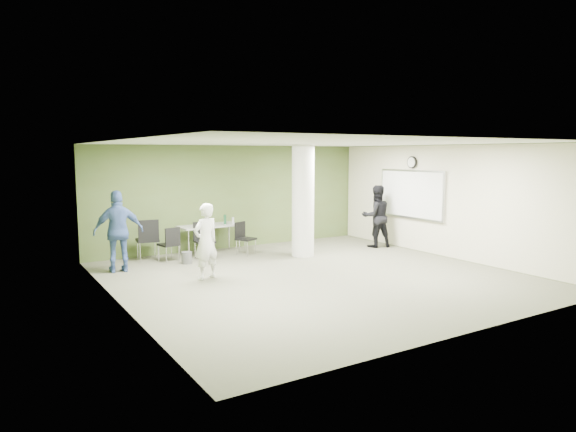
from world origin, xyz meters
TOP-DOWN VIEW (x-y plane):
  - floor at (0.00, 0.00)m, footprint 8.00×8.00m
  - ceiling at (0.00, 0.00)m, footprint 8.00×8.00m
  - wall_back at (0.00, 4.00)m, footprint 8.00×2.80m
  - wall_left at (-4.00, 0.00)m, footprint 0.02×8.00m
  - wall_right_cream at (4.00, 0.00)m, footprint 0.02×8.00m
  - column at (1.00, 2.00)m, footprint 0.56×0.56m
  - whiteboard at (3.92, 1.20)m, footprint 0.05×2.30m
  - wall_clock at (3.92, 1.20)m, footprint 0.06×0.32m
  - folding_table at (-0.90, 3.45)m, footprint 1.63×0.80m
  - wastebasket at (-1.85, 2.64)m, footprint 0.24×0.24m
  - chair_back_left at (-2.53, 3.42)m, footprint 0.56×0.56m
  - chair_back_right at (-2.11, 3.04)m, footprint 0.50×0.50m
  - chair_table_left at (-1.29, 2.98)m, footprint 0.48×0.48m
  - chair_table_right at (-0.20, 2.94)m, footprint 0.55×0.55m
  - woman_white at (-2.03, 1.00)m, footprint 0.65×0.51m
  - man_black at (3.40, 1.97)m, footprint 0.98×0.85m
  - man_blue at (-3.40, 2.61)m, footprint 1.09×0.56m

SIDE VIEW (x-z plane):
  - floor at x=0.00m, z-range 0.00..0.00m
  - wastebasket at x=-1.85m, z-range 0.00..0.28m
  - chair_back_right at x=-2.11m, z-range 0.07..0.90m
  - chair_table_right at x=-0.20m, z-range 0.07..0.90m
  - chair_table_left at x=-1.29m, z-range 0.07..0.98m
  - chair_back_left at x=-2.53m, z-range 0.09..1.10m
  - folding_table at x=-0.90m, z-range 0.20..1.21m
  - woman_white at x=-2.03m, z-range 0.00..1.57m
  - man_black at x=3.40m, z-range 0.00..1.72m
  - man_blue at x=-3.40m, z-range 0.00..1.79m
  - wall_back at x=0.00m, z-range 1.39..1.41m
  - wall_left at x=-4.00m, z-range 0.00..2.80m
  - wall_right_cream at x=4.00m, z-range 0.00..2.80m
  - column at x=1.00m, z-range 0.00..2.80m
  - whiteboard at x=3.92m, z-range 0.85..2.15m
  - wall_clock at x=3.92m, z-range 2.19..2.51m
  - ceiling at x=0.00m, z-range 2.80..2.80m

